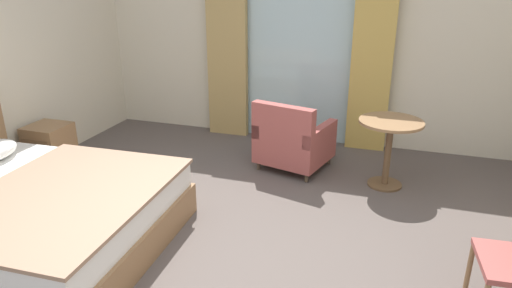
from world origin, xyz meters
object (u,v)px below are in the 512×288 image
object	(u,v)px
bed	(25,214)
nightstand	(50,148)
round_cafe_table	(389,138)
armchair_by_window	(293,141)

from	to	relation	value
bed	nightstand	size ratio (longest dim) A/B	4.09
nightstand	round_cafe_table	xyz separation A→B (m)	(3.72, 0.78, 0.27)
bed	nightstand	xyz separation A→B (m)	(-0.89, 1.32, -0.01)
bed	round_cafe_table	distance (m)	3.54
nightstand	round_cafe_table	distance (m)	3.81
nightstand	armchair_by_window	bearing A→B (deg)	19.30
armchair_by_window	round_cafe_table	size ratio (longest dim) A/B	1.21
bed	armchair_by_window	world-z (taller)	bed
round_cafe_table	bed	bearing A→B (deg)	-143.34
nightstand	round_cafe_table	size ratio (longest dim) A/B	0.75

